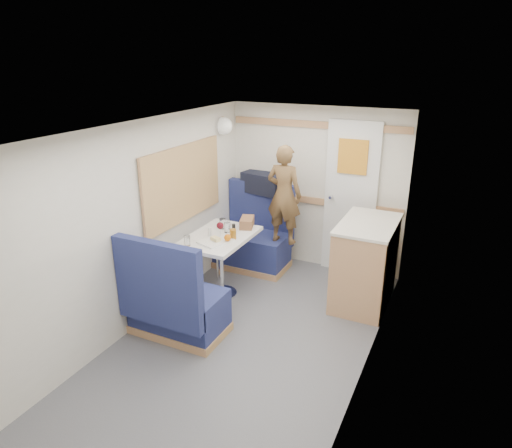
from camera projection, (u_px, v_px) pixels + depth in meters
The scene contains 28 objects.
floor at pixel (229, 360), 4.05m from camera, with size 4.50×4.50×0.00m, color #515156.
ceiling at pixel (223, 134), 3.35m from camera, with size 4.50×4.50×0.00m, color silver.
wall_back at pixel (315, 189), 5.60m from camera, with size 2.20×0.02×2.00m, color silver.
wall_left at pixel (121, 236), 4.14m from camera, with size 0.02×4.50×2.00m, color silver.
wall_right at pixel (361, 286), 3.25m from camera, with size 0.02×4.50×2.00m, color silver.
oak_trim_low at pixel (314, 201), 5.64m from camera, with size 2.15×0.02×0.08m, color #AA824D.
oak_trim_high at pixel (318, 125), 5.31m from camera, with size 2.15×0.02×0.08m, color #AA824D.
side_window at pixel (183, 183), 4.89m from camera, with size 0.04×1.30×0.72m, color #A1B095.
rear_door at pixel (350, 196), 5.40m from camera, with size 0.62×0.12×1.86m.
dinette_table at pixel (220, 249), 4.96m from camera, with size 0.62×0.92×0.72m.
bench_far at pixel (254, 243), 5.78m from camera, with size 0.90×0.59×1.05m.
bench_near at pixel (175, 307), 4.32m from camera, with size 0.90×0.59×1.05m.
ledge at pixel (263, 194), 5.79m from camera, with size 0.90×0.14×0.04m, color #AA824D.
dome_light at pixel (224, 126), 5.42m from camera, with size 0.20×0.20×0.20m, color white.
galley_counter at pixel (365, 262), 4.87m from camera, with size 0.57×0.92×0.92m.
person at pixel (284, 195), 5.25m from camera, with size 0.42×0.28×1.16m, color brown.
duffel_bag at pixel (263, 183), 5.74m from camera, with size 0.53×0.25×0.25m, color black.
tray at pixel (216, 241), 4.73m from camera, with size 0.25×0.32×0.02m, color white.
orange_fruit at pixel (228, 238), 4.70m from camera, with size 0.07×0.07×0.07m, color orange.
cheese_block at pixel (216, 239), 4.72m from camera, with size 0.10×0.06×0.04m, color #F6EB8E.
wine_glass at pixel (220, 226), 4.82m from camera, with size 0.08×0.08×0.17m.
tumbler_left at pixel (187, 241), 4.63m from camera, with size 0.06×0.06×0.10m, color silver.
tumbler_mid at pixel (223, 224), 5.08m from camera, with size 0.07×0.07×0.11m, color white.
tumbler_right at pixel (227, 227), 4.98m from camera, with size 0.07×0.07×0.11m, color silver.
beer_glass at pixel (233, 234), 4.80m from camera, with size 0.07×0.07×0.11m, color #8E5914.
pepper_grinder at pixel (234, 228), 4.96m from camera, with size 0.04×0.04×0.10m, color black.
salt_grinder at pixel (210, 232), 4.87m from camera, with size 0.04×0.04×0.10m, color silver.
bread_loaf at pixel (247, 222), 5.13m from camera, with size 0.14×0.25×0.11m, color olive.
Camera 1 is at (1.67, -2.94, 2.55)m, focal length 32.00 mm.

